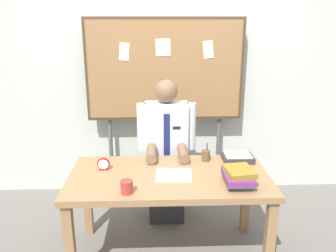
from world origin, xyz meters
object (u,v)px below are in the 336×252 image
(book_stack, at_px, (239,176))
(open_notebook, at_px, (174,175))
(pen_holder, at_px, (206,155))
(desk, at_px, (169,185))
(person, at_px, (166,157))
(desk_clock, at_px, (103,165))
(coffee_mug, at_px, (127,187))
(bulletin_board, at_px, (165,72))
(paper_tray, at_px, (238,158))

(book_stack, bearing_deg, open_notebook, 160.82)
(book_stack, relative_size, pen_holder, 1.85)
(desk, distance_m, open_notebook, 0.10)
(person, bearing_deg, pen_holder, -43.01)
(book_stack, height_order, desk_clock, book_stack)
(desk, relative_size, coffee_mug, 16.49)
(desk_clock, bearing_deg, person, 41.68)
(pen_holder, bearing_deg, desk_clock, -169.46)
(person, bearing_deg, coffee_mug, -109.28)
(book_stack, bearing_deg, desk, 160.15)
(bulletin_board, xyz_separation_m, open_notebook, (0.04, -1.10, -0.66))
(desk_clock, bearing_deg, book_stack, -16.08)
(coffee_mug, relative_size, pen_holder, 0.60)
(bulletin_board, bearing_deg, person, -90.00)
(desk_clock, bearing_deg, desk, -12.31)
(desk, height_order, bulletin_board, bulletin_board)
(person, distance_m, coffee_mug, 0.95)
(book_stack, xyz_separation_m, desk_clock, (-1.04, 0.30, -0.02))
(desk, bearing_deg, paper_tray, 23.54)
(book_stack, bearing_deg, desk_clock, 163.92)
(person, relative_size, paper_tray, 5.40)
(bulletin_board, height_order, open_notebook, bulletin_board)
(paper_tray, bearing_deg, person, 152.25)
(desk, height_order, pen_holder, pen_holder)
(paper_tray, bearing_deg, bulletin_board, 126.86)
(open_notebook, relative_size, coffee_mug, 2.92)
(coffee_mug, relative_size, paper_tray, 0.37)
(desk_clock, bearing_deg, pen_holder, 10.54)
(desk, height_order, open_notebook, open_notebook)
(person, relative_size, desk_clock, 13.75)
(paper_tray, bearing_deg, open_notebook, -153.47)
(bulletin_board, relative_size, book_stack, 6.59)
(bulletin_board, bearing_deg, coffee_mug, -102.66)
(person, bearing_deg, paper_tray, -27.75)
(book_stack, height_order, pen_holder, pen_holder)
(person, relative_size, coffee_mug, 14.61)
(open_notebook, bearing_deg, pen_holder, 45.07)
(bulletin_board, height_order, coffee_mug, bulletin_board)
(bulletin_board, distance_m, desk_clock, 1.26)
(desk, relative_size, open_notebook, 5.65)
(open_notebook, height_order, desk_clock, desk_clock)
(desk, height_order, coffee_mug, coffee_mug)
(book_stack, xyz_separation_m, open_notebook, (-0.48, 0.17, -0.06))
(book_stack, bearing_deg, person, 123.52)
(bulletin_board, bearing_deg, desk, -90.00)
(person, relative_size, pen_holder, 8.78)
(open_notebook, distance_m, paper_tray, 0.64)
(person, relative_size, bulletin_board, 0.72)
(bulletin_board, relative_size, coffee_mug, 20.34)
(open_notebook, height_order, paper_tray, paper_tray)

